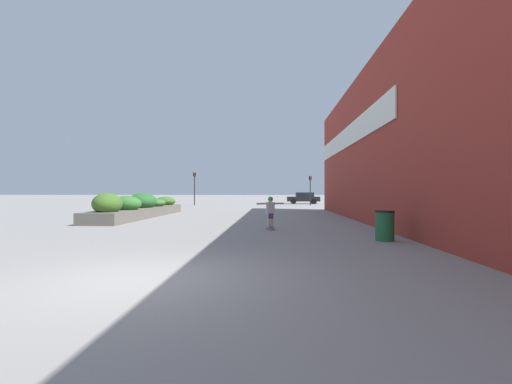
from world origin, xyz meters
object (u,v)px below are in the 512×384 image
at_px(skateboard, 270,228).
at_px(car_center_left, 304,198).
at_px(traffic_light_left, 194,183).
at_px(traffic_light_right, 310,185).
at_px(skateboarder, 270,209).
at_px(car_leftmost, 394,198).
at_px(trash_bin, 385,226).

relative_size(skateboard, car_center_left, 0.16).
relative_size(traffic_light_left, traffic_light_right, 1.13).
bearing_deg(car_center_left, traffic_light_right, -176.96).
distance_m(skateboarder, car_leftmost, 31.10).
height_order(skateboarder, car_center_left, car_center_left).
bearing_deg(traffic_light_left, car_leftmost, 7.11).
bearing_deg(skateboarder, car_leftmost, 41.81).
height_order(traffic_light_left, traffic_light_right, traffic_light_left).
bearing_deg(car_leftmost, car_center_left, 77.66).
distance_m(skateboarder, traffic_light_right, 24.95).
bearing_deg(skateboard, car_center_left, 61.99).
xyz_separation_m(trash_bin, traffic_light_left, (-12.54, 27.62, 2.06)).
distance_m(skateboard, trash_bin, 4.79).
bearing_deg(car_center_left, car_leftmost, -102.34).
bearing_deg(traffic_light_left, car_center_left, 22.04).
height_order(trash_bin, traffic_light_left, traffic_light_left).
bearing_deg(skateboarder, trash_bin, -60.00).
distance_m(car_center_left, traffic_light_left, 14.02).
distance_m(trash_bin, car_center_left, 32.84).
xyz_separation_m(skateboarder, traffic_light_left, (-8.87, 24.57, 1.68)).
distance_m(skateboard, car_leftmost, 31.10).
distance_m(skateboard, skateboarder, 0.79).
height_order(skateboarder, trash_bin, skateboarder).
height_order(skateboard, car_leftmost, car_leftmost).
xyz_separation_m(car_center_left, traffic_light_left, (-12.89, -5.22, 1.77)).
distance_m(skateboard, car_center_left, 30.07).
relative_size(car_leftmost, traffic_light_right, 1.25).
distance_m(car_leftmost, car_center_left, 10.76).
xyz_separation_m(skateboard, traffic_light_right, (4.30, 24.54, 2.21)).
bearing_deg(traffic_light_left, skateboard, -70.15).
relative_size(skateboarder, car_center_left, 0.31).
height_order(skateboard, car_center_left, car_center_left).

